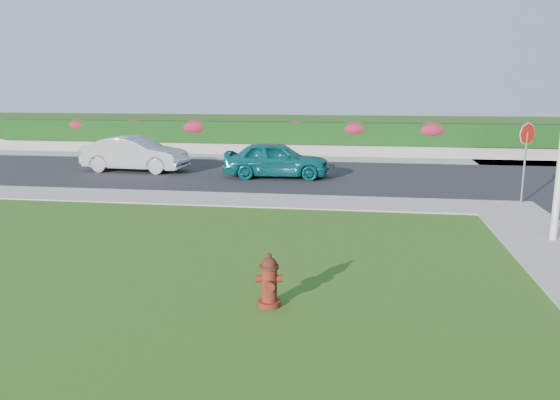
% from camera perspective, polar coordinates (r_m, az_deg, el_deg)
% --- Properties ---
extents(ground, '(120.00, 120.00, 0.00)m').
position_cam_1_polar(ground, '(8.67, -11.14, -12.45)').
color(ground, black).
rests_on(ground, ground).
extents(street_far, '(26.00, 8.00, 0.04)m').
position_cam_1_polar(street_far, '(23.05, -11.19, 2.87)').
color(street_far, black).
rests_on(street_far, ground).
extents(sidewalk_far, '(24.00, 2.00, 0.04)m').
position_cam_1_polar(sidewalk_far, '(18.94, -19.14, 0.51)').
color(sidewalk_far, gray).
rests_on(sidewalk_far, ground).
extents(curb_corner, '(2.00, 2.00, 0.04)m').
position_cam_1_polar(curb_corner, '(17.30, 22.57, -0.78)').
color(curb_corner, gray).
rests_on(curb_corner, ground).
extents(sidewalk_beyond, '(34.00, 2.00, 0.04)m').
position_cam_1_polar(sidewalk_beyond, '(26.91, 0.51, 4.36)').
color(sidewalk_beyond, gray).
rests_on(sidewalk_beyond, ground).
extents(retaining_wall, '(34.00, 0.40, 0.60)m').
position_cam_1_polar(retaining_wall, '(28.35, 0.95, 5.32)').
color(retaining_wall, gray).
rests_on(retaining_wall, ground).
extents(hedge, '(32.00, 0.90, 1.10)m').
position_cam_1_polar(hedge, '(28.36, 0.98, 7.05)').
color(hedge, black).
rests_on(hedge, retaining_wall).
extents(fire_hydrant, '(0.46, 0.44, 0.89)m').
position_cam_1_polar(fire_hydrant, '(8.94, -1.13, -8.52)').
color(fire_hydrant, '#4C160C').
rests_on(fire_hydrant, ground).
extents(sedan_teal, '(4.16, 1.89, 1.38)m').
position_cam_1_polar(sedan_teal, '(21.14, -0.39, 4.25)').
color(sedan_teal, '#0C575D').
rests_on(sedan_teal, street_far).
extents(sedan_silver, '(4.42, 1.81, 1.43)m').
position_cam_1_polar(sedan_silver, '(23.48, -14.89, 4.67)').
color(sedan_silver, '#A2A4AA').
rests_on(sedan_silver, street_far).
extents(stop_sign, '(0.55, 0.42, 2.48)m').
position_cam_1_polar(stop_sign, '(17.81, 24.35, 5.33)').
color(stop_sign, slate).
rests_on(stop_sign, ground).
extents(flower_clump_a, '(1.33, 0.85, 0.66)m').
position_cam_1_polar(flower_clump_a, '(31.93, -20.30, 7.38)').
color(flower_clump_a, '#A21B37').
rests_on(flower_clump_a, hedge).
extents(flower_clump_b, '(1.09, 0.70, 0.54)m').
position_cam_1_polar(flower_clump_b, '(30.50, -14.94, 7.62)').
color(flower_clump_b, '#A21B37').
rests_on(flower_clump_b, hedge).
extents(flower_clump_c, '(1.57, 1.01, 0.79)m').
position_cam_1_polar(flower_clump_c, '(29.33, -8.81, 7.54)').
color(flower_clump_c, '#A21B37').
rests_on(flower_clump_c, hedge).
extents(flower_clump_d, '(1.06, 0.68, 0.53)m').
position_cam_1_polar(flower_clump_d, '(28.19, 1.65, 7.70)').
color(flower_clump_d, '#A21B37').
rests_on(flower_clump_d, hedge).
extents(flower_clump_e, '(1.48, 0.95, 0.74)m').
position_cam_1_polar(flower_clump_e, '(27.99, 7.80, 7.40)').
color(flower_clump_e, '#A21B37').
rests_on(flower_clump_e, hedge).
extents(flower_clump_f, '(1.57, 1.01, 0.78)m').
position_cam_1_polar(flower_clump_f, '(28.19, 15.56, 7.07)').
color(flower_clump_f, '#A21B37').
rests_on(flower_clump_f, hedge).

